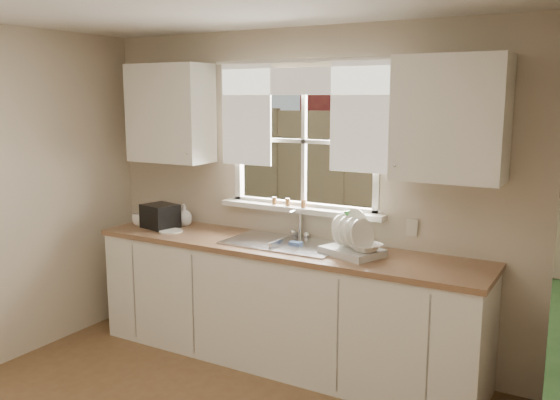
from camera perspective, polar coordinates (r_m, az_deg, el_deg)
The scene contains 19 objects.
room_walls at distance 2.96m, azimuth -16.92°, elevation -5.25°, with size 3.62×4.02×2.50m.
window at distance 4.55m, azimuth 2.22°, elevation 3.59°, with size 1.38×0.16×1.06m.
curtains at distance 4.48m, azimuth 1.94°, elevation 9.23°, with size 1.50×0.03×0.81m.
base_cabinets at distance 4.52m, azimuth 0.19°, elevation -10.17°, with size 3.00×0.62×0.87m, color white.
countertop at distance 4.38m, azimuth 0.20°, elevation -4.58°, with size 3.04×0.65×0.04m, color #876143.
upper_cabinet_left at distance 5.03m, azimuth -10.51°, elevation 8.20°, with size 0.70×0.33×0.80m, color white.
upper_cabinet_right at distance 3.95m, azimuth 16.07°, elevation 7.53°, with size 0.70×0.33×0.80m, color white.
wall_outlet at distance 4.27m, azimuth 12.59°, elevation -2.60°, with size 0.08×0.01×0.12m, color beige.
sill_jars at distance 4.59m, azimuth 0.80°, elevation -0.21°, with size 0.30×0.04×0.06m.
backyard at distance 10.63m, azimuth 22.51°, elevation 17.21°, with size 20.00×10.00×6.13m.
sink at distance 4.42m, azimuth 0.40°, elevation -5.14°, with size 0.88×0.52×0.40m.
dish_rack at distance 4.12m, azimuth 6.99°, elevation -4.17°, with size 0.46×0.40×0.30m.
bowl at distance 4.04m, azimuth 8.16°, elevation -4.53°, with size 0.22×0.22×0.05m, color white.
soap_bottle_a at distance 4.25m, azimuth 6.43°, elevation -2.88°, with size 0.11×0.11×0.28m, color green.
soap_bottle_b at distance 5.08m, azimuth -10.54°, elevation -1.51°, with size 0.08×0.08×0.17m, color #346EC5.
soap_bottle_c at distance 5.06m, azimuth -9.24°, elevation -1.42°, with size 0.14×0.14×0.18m, color beige.
saucer at distance 4.87m, azimuth -10.45°, elevation -2.95°, with size 0.19×0.19×0.01m, color white.
cup at distance 5.15m, azimuth -13.34°, elevation -1.83°, with size 0.13×0.13×0.10m, color white.
black_appliance at distance 5.02m, azimuth -11.45°, elevation -1.52°, with size 0.27×0.23×0.20m, color black.
Camera 1 is at (2.11, -2.00, 1.99)m, focal length 38.00 mm.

